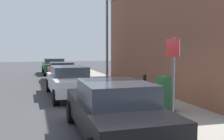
# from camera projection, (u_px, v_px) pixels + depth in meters

# --- Properties ---
(ground) EXTENTS (80.00, 80.00, 0.00)m
(ground) POSITION_uv_depth(u_px,v_px,m) (111.00, 118.00, 7.99)
(ground) COLOR #38383A
(sidewalk) EXTENTS (2.49, 30.00, 0.15)m
(sidewalk) POSITION_uv_depth(u_px,v_px,m) (113.00, 87.00, 14.27)
(sidewalk) COLOR gray
(sidewalk) RESTS_ON ground
(corner_building) EXTENTS (7.63, 12.59, 8.63)m
(corner_building) POSITION_uv_depth(u_px,v_px,m) (210.00, 10.00, 13.77)
(corner_building) COLOR brown
(corner_building) RESTS_ON ground
(car_black) EXTENTS (1.86, 4.37, 1.41)m
(car_black) POSITION_uv_depth(u_px,v_px,m) (113.00, 109.00, 6.06)
(car_black) COLOR black
(car_black) RESTS_ON ground
(car_silver) EXTENTS (1.91, 4.53, 1.40)m
(car_silver) POSITION_uv_depth(u_px,v_px,m) (69.00, 81.00, 11.56)
(car_silver) COLOR #B7B7BC
(car_silver) RESTS_ON ground
(car_red) EXTENTS (1.84, 4.16, 1.29)m
(car_red) POSITION_uv_depth(u_px,v_px,m) (62.00, 71.00, 17.32)
(car_red) COLOR maroon
(car_red) RESTS_ON ground
(car_green) EXTENTS (1.98, 4.50, 1.38)m
(car_green) POSITION_uv_depth(u_px,v_px,m) (54.00, 66.00, 22.41)
(car_green) COLOR #195933
(car_green) RESTS_ON ground
(utility_cabinet) EXTENTS (0.46, 0.61, 1.15)m
(utility_cabinet) POSITION_uv_depth(u_px,v_px,m) (165.00, 95.00, 8.19)
(utility_cabinet) COLOR #1E4C28
(utility_cabinet) RESTS_ON sidewalk
(bollard_near_cabinet) EXTENTS (0.14, 0.14, 1.04)m
(bollard_near_cabinet) POSITION_uv_depth(u_px,v_px,m) (145.00, 87.00, 9.95)
(bollard_near_cabinet) COLOR black
(bollard_near_cabinet) RESTS_ON sidewalk
(street_sign) EXTENTS (0.08, 0.60, 2.30)m
(street_sign) POSITION_uv_depth(u_px,v_px,m) (173.00, 70.00, 6.19)
(street_sign) COLOR #59595B
(street_sign) RESTS_ON sidewalk
(lamppost) EXTENTS (0.20, 0.44, 5.72)m
(lamppost) POSITION_uv_depth(u_px,v_px,m) (107.00, 30.00, 15.10)
(lamppost) COLOR #59595B
(lamppost) RESTS_ON sidewalk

